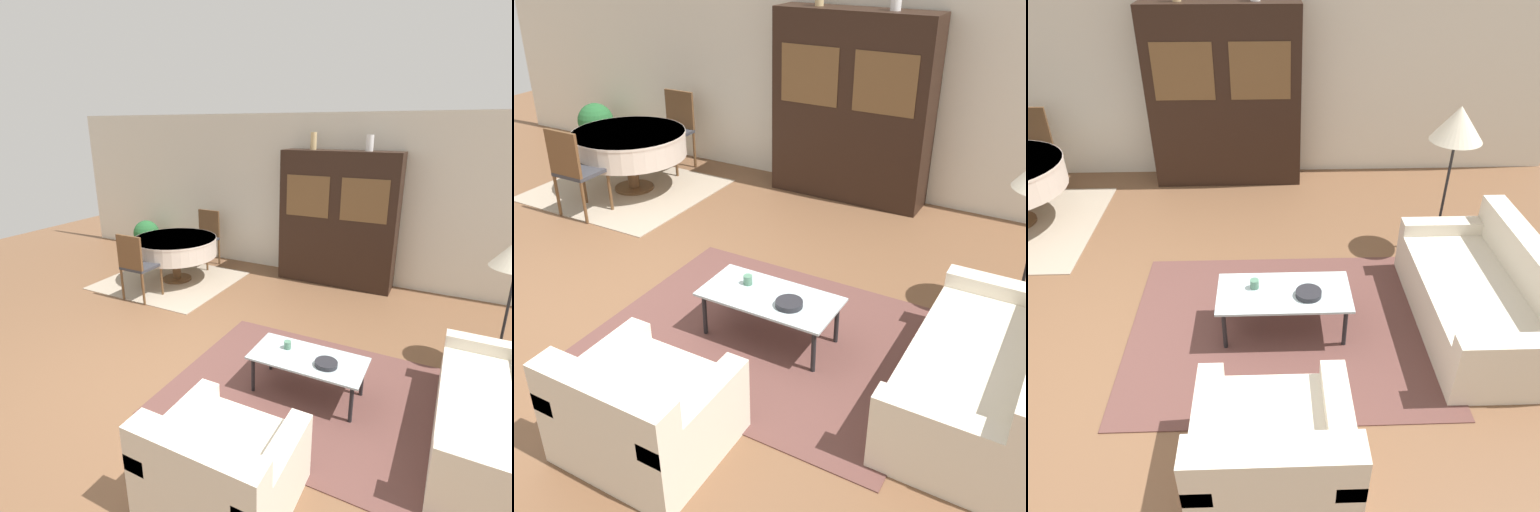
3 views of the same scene
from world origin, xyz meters
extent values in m
plane|color=brown|center=(0.00, 0.00, 0.00)|extent=(14.00, 14.00, 0.00)
cube|color=beige|center=(0.00, 3.63, 1.35)|extent=(10.00, 0.06, 2.70)
cube|color=brown|center=(1.29, 0.37, 0.01)|extent=(2.58, 2.04, 0.01)
cube|color=gray|center=(-1.81, 2.15, 0.01)|extent=(2.05, 1.88, 0.01)
cube|color=beige|center=(2.90, 0.38, 0.22)|extent=(0.94, 1.76, 0.43)
cube|color=beige|center=(2.90, -0.42, 0.49)|extent=(0.94, 0.16, 0.12)
cube|color=beige|center=(2.90, 1.18, 0.49)|extent=(0.94, 0.16, 0.12)
cube|color=beige|center=(1.18, -0.98, 0.21)|extent=(0.94, 0.88, 0.43)
cube|color=beige|center=(1.18, -1.32, 0.59)|extent=(0.94, 0.20, 0.32)
cube|color=beige|center=(0.79, -0.98, 0.49)|extent=(0.16, 0.88, 0.12)
cube|color=beige|center=(1.57, -0.98, 0.49)|extent=(0.16, 0.88, 0.12)
cylinder|color=black|center=(0.81, 0.15, 0.20)|extent=(0.04, 0.04, 0.37)
cylinder|color=black|center=(1.77, 0.15, 0.20)|extent=(0.04, 0.04, 0.37)
cylinder|color=black|center=(0.81, 0.56, 0.20)|extent=(0.04, 0.04, 0.37)
cylinder|color=black|center=(1.77, 0.56, 0.20)|extent=(0.04, 0.04, 0.37)
cube|color=silver|center=(1.29, 0.36, 0.39)|extent=(1.08, 0.53, 0.02)
cube|color=black|center=(0.67, 3.35, 1.07)|extent=(1.84, 0.46, 2.14)
cube|color=brown|center=(0.23, 3.12, 1.44)|extent=(0.70, 0.01, 0.64)
cube|color=brown|center=(1.11, 3.12, 1.44)|extent=(0.70, 0.01, 0.64)
cylinder|color=brown|center=(-1.73, 2.22, 0.03)|extent=(0.48, 0.48, 0.03)
cylinder|color=brown|center=(-1.73, 2.22, 0.22)|extent=(0.14, 0.14, 0.43)
cylinder|color=beige|center=(-1.73, 2.22, 0.59)|extent=(1.36, 1.36, 0.30)
cylinder|color=beige|center=(-1.73, 2.22, 0.72)|extent=(1.37, 1.37, 0.03)
cylinder|color=brown|center=(-1.93, 1.60, 0.25)|extent=(0.04, 0.04, 0.48)
cylinder|color=brown|center=(-1.53, 1.60, 0.25)|extent=(0.04, 0.04, 0.48)
cylinder|color=brown|center=(-1.93, 1.20, 0.25)|extent=(0.04, 0.04, 0.48)
cylinder|color=brown|center=(-1.53, 1.20, 0.25)|extent=(0.04, 0.04, 0.48)
cube|color=#333338|center=(-1.73, 1.40, 0.51)|extent=(0.44, 0.44, 0.04)
cube|color=brown|center=(-1.73, 1.20, 0.77)|extent=(0.44, 0.04, 0.49)
cylinder|color=brown|center=(-1.53, 2.85, 0.25)|extent=(0.04, 0.04, 0.48)
cylinder|color=brown|center=(-1.93, 2.85, 0.25)|extent=(0.04, 0.04, 0.48)
cylinder|color=brown|center=(-1.53, 3.25, 0.25)|extent=(0.04, 0.04, 0.48)
cylinder|color=brown|center=(-1.93, 3.25, 0.25)|extent=(0.04, 0.04, 0.48)
cube|color=#333338|center=(-1.73, 3.05, 0.51)|extent=(0.44, 0.44, 0.04)
cube|color=brown|center=(-1.73, 3.25, 0.77)|extent=(0.44, 0.04, 0.49)
cylinder|color=black|center=(2.94, 1.63, 0.01)|extent=(0.28, 0.28, 0.02)
cylinder|color=#4C7A60|center=(1.05, 0.42, 0.44)|extent=(0.07, 0.07, 0.08)
cylinder|color=#232328|center=(1.48, 0.30, 0.42)|extent=(0.21, 0.21, 0.04)
cylinder|color=#93664C|center=(-3.16, 3.12, 0.12)|extent=(0.26, 0.26, 0.23)
sphere|color=#235B2D|center=(-3.16, 3.12, 0.45)|extent=(0.51, 0.51, 0.51)
camera|label=1|loc=(2.35, -2.80, 2.48)|focal=28.00mm
camera|label=2|loc=(3.20, -3.02, 2.88)|focal=42.00mm
camera|label=3|loc=(1.18, -2.80, 2.89)|focal=35.00mm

